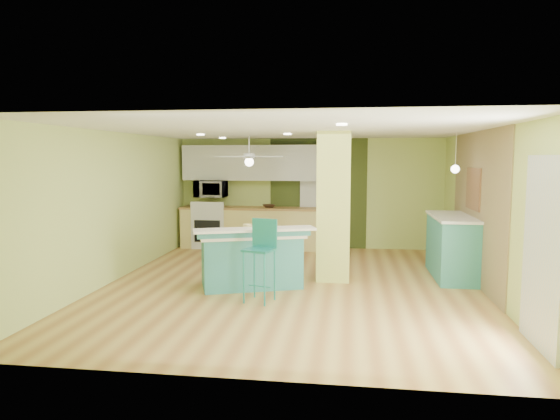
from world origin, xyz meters
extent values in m
cube|color=#A7703A|center=(0.00, 0.00, -0.01)|extent=(6.00, 7.00, 0.01)
cube|color=white|center=(0.00, 0.00, 2.50)|extent=(6.00, 7.00, 0.01)
cube|color=#C0D471|center=(0.00, 3.50, 1.25)|extent=(6.00, 0.01, 2.50)
cube|color=#C0D471|center=(0.00, -3.50, 1.25)|extent=(6.00, 0.01, 2.50)
cube|color=#C0D471|center=(-3.00, 0.00, 1.25)|extent=(0.01, 7.00, 2.50)
cube|color=#C0D471|center=(3.00, 0.00, 1.25)|extent=(0.01, 7.00, 2.50)
cube|color=olive|center=(2.99, 0.60, 1.25)|extent=(0.02, 3.40, 2.50)
cube|color=#3A471C|center=(0.20, 3.49, 1.25)|extent=(2.20, 0.02, 2.50)
cube|color=silver|center=(0.20, 3.46, 1.00)|extent=(0.82, 0.05, 2.00)
cube|color=silver|center=(2.97, -2.30, 1.05)|extent=(0.04, 1.08, 2.10)
cube|color=#CCD663|center=(0.65, 0.50, 1.25)|extent=(0.55, 0.55, 2.50)
cube|color=#E6D278|center=(-1.30, 3.20, 0.45)|extent=(3.20, 0.60, 0.90)
cube|color=#9F6F37|center=(-1.30, 3.20, 0.92)|extent=(3.25, 0.63, 0.04)
cube|color=silver|center=(-2.25, 3.20, 0.45)|extent=(0.76, 0.64, 0.90)
cube|color=black|center=(-2.25, 2.87, 0.42)|extent=(0.59, 0.02, 0.50)
cube|color=silver|center=(-2.25, 2.90, 0.99)|extent=(0.76, 0.06, 0.18)
cube|color=silver|center=(-1.30, 3.32, 1.95)|extent=(3.20, 0.34, 0.80)
imported|color=silver|center=(-2.25, 3.20, 1.35)|extent=(0.70, 0.48, 0.39)
cylinder|color=silver|center=(-1.10, 2.00, 2.30)|extent=(0.03, 0.03, 0.40)
cylinder|color=silver|center=(-1.10, 2.00, 2.10)|extent=(0.24, 0.24, 0.10)
sphere|color=white|center=(-1.10, 2.00, 1.98)|extent=(0.18, 0.18, 0.18)
cylinder|color=white|center=(2.65, 0.75, 2.19)|extent=(0.01, 0.01, 0.62)
sphere|color=white|center=(2.65, 0.75, 1.88)|extent=(0.14, 0.14, 0.14)
cube|color=brown|center=(2.96, 0.80, 1.55)|extent=(0.03, 0.90, 0.70)
cube|color=teal|center=(-0.64, -0.14, 0.41)|extent=(1.72, 1.26, 0.82)
cube|color=white|center=(-0.64, -0.14, 0.84)|extent=(1.83, 1.37, 0.05)
cube|color=teal|center=(-0.52, -0.48, 0.92)|extent=(1.68, 0.72, 0.12)
cube|color=white|center=(-0.52, -0.48, 0.98)|extent=(1.88, 1.00, 0.04)
cylinder|color=teal|center=(-0.56, -1.10, 0.37)|extent=(0.02, 0.02, 0.74)
cylinder|color=teal|center=(-0.25, -1.20, 0.37)|extent=(0.02, 0.02, 0.74)
cylinder|color=teal|center=(-0.47, -0.78, 0.37)|extent=(0.02, 0.02, 0.74)
cylinder|color=teal|center=(-0.15, -0.88, 0.37)|extent=(0.02, 0.02, 0.74)
cube|color=teal|center=(-0.36, -0.99, 0.76)|extent=(0.49, 0.49, 0.03)
cube|color=teal|center=(-0.31, -0.82, 0.98)|extent=(0.39, 0.14, 0.41)
cube|color=teal|center=(2.70, 0.94, 0.52)|extent=(0.67, 1.61, 1.03)
cube|color=white|center=(2.70, 0.94, 1.06)|extent=(0.71, 1.68, 0.05)
imported|color=#382317|center=(-0.89, 3.18, 0.98)|extent=(0.37, 0.37, 0.07)
cylinder|color=yellow|center=(-0.68, -0.20, 0.94)|extent=(0.15, 0.15, 0.15)
camera|label=1|loc=(0.91, -7.90, 2.08)|focal=32.00mm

